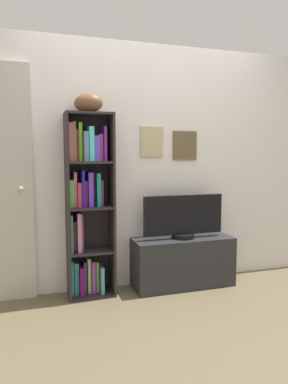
{
  "coord_description": "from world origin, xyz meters",
  "views": [
    {
      "loc": [
        -1.09,
        -2.18,
        1.28
      ],
      "look_at": [
        -0.13,
        0.85,
        0.95
      ],
      "focal_mm": 33.27,
      "sensor_mm": 36.0,
      "label": 1
    }
  ],
  "objects_px": {
    "tv_stand": "(183,262)",
    "football": "(88,103)",
    "television": "(183,217)",
    "bookshelf": "(87,205)"
  },
  "relations": [
    {
      "from": "bookshelf",
      "to": "television",
      "type": "bearing_deg",
      "value": -4.53
    },
    {
      "from": "television",
      "to": "football",
      "type": "bearing_deg",
      "value": 177.26
    },
    {
      "from": "football",
      "to": "television",
      "type": "bearing_deg",
      "value": -2.74
    },
    {
      "from": "bookshelf",
      "to": "football",
      "type": "bearing_deg",
      "value": -48.94
    },
    {
      "from": "tv_stand",
      "to": "television",
      "type": "height_order",
      "value": "television"
    },
    {
      "from": "tv_stand",
      "to": "football",
      "type": "bearing_deg",
      "value": 177.18
    },
    {
      "from": "bookshelf",
      "to": "television",
      "type": "relative_size",
      "value": 2.06
    },
    {
      "from": "football",
      "to": "television",
      "type": "xyz_separation_m",
      "value": [
        0.89,
        -0.04,
        -1.04
      ]
    },
    {
      "from": "television",
      "to": "bookshelf",
      "type": "bearing_deg",
      "value": 175.47
    },
    {
      "from": "television",
      "to": "tv_stand",
      "type": "bearing_deg",
      "value": -90.0
    }
  ]
}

